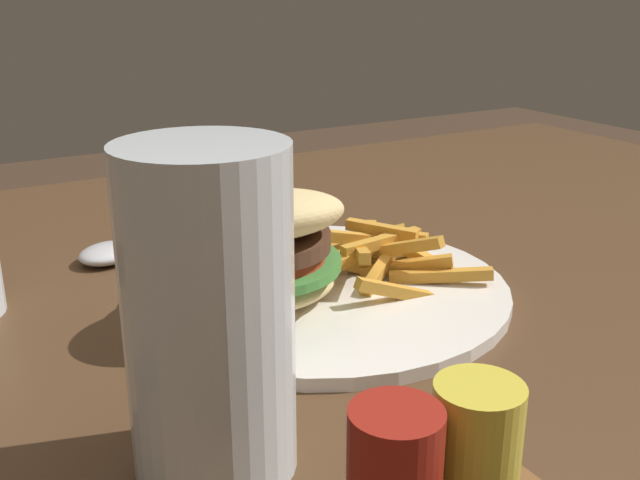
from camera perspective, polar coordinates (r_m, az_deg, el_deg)
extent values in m
cube|color=#4C331E|center=(0.57, 12.89, -8.05)|extent=(1.28, 1.16, 0.03)
cylinder|color=#392616|center=(1.41, 14.78, -7.34)|extent=(0.07, 0.07, 0.69)
cylinder|color=white|center=(0.60, 0.00, -3.82)|extent=(0.30, 0.30, 0.01)
ellipsoid|color=#E0C17F|center=(0.56, -4.80, -3.34)|extent=(0.13, 0.11, 0.03)
cylinder|color=#428438|center=(0.56, -4.85, -1.72)|extent=(0.14, 0.14, 0.01)
cylinder|color=red|center=(0.56, -4.87, -1.00)|extent=(0.11, 0.11, 0.01)
cylinder|color=#4C2D1E|center=(0.55, -4.90, -0.02)|extent=(0.12, 0.12, 0.01)
ellipsoid|color=#E0C17F|center=(0.53, -4.41, 1.91)|extent=(0.13, 0.11, 0.05)
cube|color=gold|center=(0.68, 3.91, -0.01)|extent=(0.04, 0.06, 0.02)
cube|color=gold|center=(0.63, 4.72, 0.78)|extent=(0.04, 0.06, 0.01)
cube|color=gold|center=(0.66, 3.53, -0.27)|extent=(0.05, 0.04, 0.02)
cube|color=gold|center=(0.62, 4.73, -0.15)|extent=(0.08, 0.02, 0.01)
cube|color=gold|center=(0.65, 6.20, -0.54)|extent=(0.06, 0.02, 0.03)
cube|color=gold|center=(0.60, 4.61, -2.26)|extent=(0.06, 0.05, 0.02)
cube|color=gold|center=(0.61, 5.86, -0.64)|extent=(0.04, 0.08, 0.04)
cube|color=gold|center=(0.61, 6.58, -1.98)|extent=(0.06, 0.06, 0.02)
cube|color=gold|center=(0.62, 7.73, -1.30)|extent=(0.02, 0.06, 0.02)
cube|color=gold|center=(0.57, 6.01, -3.94)|extent=(0.07, 0.02, 0.03)
cube|color=gold|center=(0.64, 5.01, 0.23)|extent=(0.05, 0.06, 0.01)
cube|color=gold|center=(0.64, 4.88, -1.02)|extent=(0.07, 0.03, 0.02)
cube|color=gold|center=(0.65, 2.92, -0.17)|extent=(0.08, 0.05, 0.03)
cube|color=gold|center=(0.63, 2.95, 0.11)|extent=(0.06, 0.01, 0.02)
cube|color=gold|center=(0.63, -0.75, -1.77)|extent=(0.03, 0.09, 0.02)
cube|color=gold|center=(0.61, 3.44, -0.82)|extent=(0.09, 0.02, 0.02)
cube|color=gold|center=(0.61, 0.61, -1.49)|extent=(0.07, 0.04, 0.03)
cube|color=gold|center=(0.60, 9.18, -2.69)|extent=(0.07, 0.06, 0.02)
cube|color=gold|center=(0.60, 3.19, -1.02)|extent=(0.04, 0.07, 0.03)
cube|color=gold|center=(0.62, 1.86, -1.14)|extent=(0.06, 0.01, 0.02)
cylinder|color=silver|center=(0.37, -8.43, -5.66)|extent=(0.08, 0.08, 0.17)
cylinder|color=#B26B19|center=(0.37, -8.36, -6.90)|extent=(0.07, 0.07, 0.15)
ellipsoid|color=silver|center=(0.70, -15.83, -0.97)|extent=(0.07, 0.07, 0.02)
cube|color=silver|center=(0.76, -11.03, 0.51)|extent=(0.12, 0.07, 0.00)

